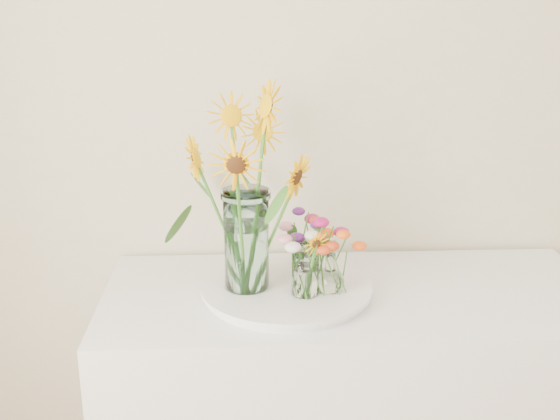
{
  "coord_description": "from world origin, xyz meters",
  "views": [
    {
      "loc": [
        -0.69,
        0.14,
        1.73
      ],
      "look_at": [
        -0.61,
        1.89,
        1.16
      ],
      "focal_mm": 45.0,
      "sensor_mm": 36.0,
      "label": 1
    }
  ],
  "objects": [
    {
      "name": "small_vase_a",
      "position": [
        -0.55,
        1.86,
        0.99
      ],
      "size": [
        0.09,
        0.09,
        0.13
      ],
      "primitive_type": "cylinder",
      "rotation": [
        0.0,
        0.0,
        0.3
      ],
      "color": "white",
      "rests_on": "tray"
    },
    {
      "name": "tray",
      "position": [
        -0.59,
        1.92,
        0.91
      ],
      "size": [
        0.45,
        0.45,
        0.02
      ],
      "primitive_type": "cylinder",
      "color": "white",
      "rests_on": "counter"
    },
    {
      "name": "sunflower_bouquet",
      "position": [
        -0.7,
        1.91,
        1.2
      ],
      "size": [
        0.71,
        0.71,
        0.56
      ],
      "primitive_type": null,
      "rotation": [
        0.0,
        0.0,
        0.14
      ],
      "color": "#FFB805",
      "rests_on": "tray"
    },
    {
      "name": "wildflower_posy_b",
      "position": [
        -0.48,
        1.88,
        1.03
      ],
      "size": [
        0.22,
        0.22,
        0.2
      ],
      "primitive_type": null,
      "color": "#F75A15",
      "rests_on": "tray"
    },
    {
      "name": "small_vase_b",
      "position": [
        -0.48,
        1.88,
        0.98
      ],
      "size": [
        0.08,
        0.08,
        0.11
      ],
      "primitive_type": null,
      "rotation": [
        0.0,
        0.0,
        0.0
      ],
      "color": "white",
      "rests_on": "tray"
    },
    {
      "name": "small_vase_c",
      "position": [
        -0.53,
        1.99,
        0.98
      ],
      "size": [
        0.07,
        0.07,
        0.11
      ],
      "primitive_type": "cylinder",
      "rotation": [
        0.0,
        0.0,
        0.22
      ],
      "color": "white",
      "rests_on": "tray"
    },
    {
      "name": "mason_jar",
      "position": [
        -0.7,
        1.91,
        1.07
      ],
      "size": [
        0.14,
        0.14,
        0.28
      ],
      "primitive_type": "cylinder",
      "rotation": [
        0.0,
        0.0,
        0.14
      ],
      "color": "silver",
      "rests_on": "tray"
    },
    {
      "name": "wildflower_posy_c",
      "position": [
        -0.53,
        1.99,
        1.02
      ],
      "size": [
        0.21,
        0.21,
        0.2
      ],
      "primitive_type": null,
      "color": "#F75A15",
      "rests_on": "tray"
    },
    {
      "name": "wildflower_posy_a",
      "position": [
        -0.55,
        1.86,
        1.03
      ],
      "size": [
        0.2,
        0.2,
        0.22
      ],
      "primitive_type": null,
      "color": "#F75A15",
      "rests_on": "tray"
    }
  ]
}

